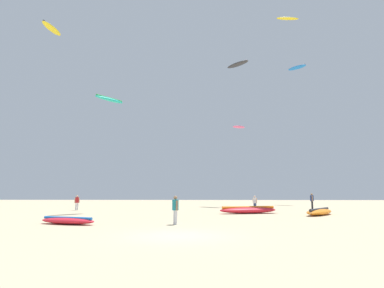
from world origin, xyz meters
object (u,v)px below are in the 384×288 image
Objects in this scene: person_midground at (312,200)px; kite_aloft_3 at (52,28)px; kite_grounded_near at (248,210)px; kite_grounded_mid at (67,221)px; kite_aloft_4 at (109,99)px; kite_grounded_far at (319,212)px; person_right at (255,202)px; kite_aloft_5 at (297,67)px; person_left at (77,201)px; kite_aloft_1 at (238,64)px; person_foreground at (175,208)px; kite_aloft_2 at (287,19)px; kite_aloft_0 at (239,127)px.

kite_aloft_3 is (-32.63, 1.23, 22.41)m from person_midground.
kite_grounded_mid is at bearing -141.42° from kite_grounded_near.
kite_grounded_far is at bearing -8.70° from kite_aloft_4.
kite_aloft_4 is at bearing 175.15° from kite_grounded_near.
person_right is 4.55m from kite_grounded_near.
kite_aloft_5 reaches higher than person_right.
person_left is 0.40× the size of kite_aloft_3.
kite_aloft_1 reaches higher than kite_grounded_far.
person_midground is 0.55× the size of kite_aloft_4.
kite_aloft_2 is (12.03, 16.06, 21.57)m from person_foreground.
kite_aloft_5 is at bearing 10.55° from person_right.
person_right is 31.59m from kite_aloft_5.
kite_aloft_1 is at bearing 85.38° from kite_grounded_near.
kite_aloft_2 is (4.86, 1.92, 21.67)m from person_right.
kite_aloft_0 is (18.96, 13.22, 10.70)m from person_left.
kite_aloft_4 is at bearing -165.52° from kite_aloft_2.
kite_grounded_near is at bearing 51.67° from person_midground.
person_left is at bearing -145.11° from kite_aloft_0.
kite_grounded_far is at bearing -133.06° from person_left.
kite_aloft_4 is at bearing -139.24° from kite_aloft_5.
person_left is 15.18m from kite_grounded_mid.
kite_aloft_1 is at bearing -132.44° from person_foreground.
kite_aloft_3 reaches higher than person_midground.
kite_grounded_near reaches higher than kite_grounded_mid.
person_right reaches higher than kite_grounded_mid.
kite_aloft_3 reaches higher than kite_aloft_5.
kite_aloft_1 is at bearing -94.09° from kite_aloft_0.
kite_grounded_far is 1.17× the size of kite_aloft_3.
kite_aloft_3 reaches higher than kite_grounded_mid.
person_midground is at bearing 17.31° from kite_aloft_4.
kite_aloft_4 is (-7.68, 10.97, 10.17)m from person_foreground.
person_foreground is 6.65m from kite_grounded_mid.
kite_grounded_near is (5.84, 9.82, -0.69)m from person_foreground.
person_right reaches higher than kite_grounded_near.
kite_aloft_4 is at bearing -133.51° from kite_aloft_1.
kite_aloft_4 is (-1.08, 11.07, 10.96)m from kite_grounded_mid.
kite_aloft_0 is (7.26, 27.39, 10.62)m from person_foreground.
kite_grounded_near is at bearing -94.62° from kite_aloft_1.
person_foreground reaches higher than person_right.
person_midground is 0.64× the size of kite_aloft_2.
kite_grounded_far is at bearing -93.12° from kite_aloft_2.
kite_grounded_mid is at bearing 176.58° from person_right.
kite_aloft_1 is at bearing 103.27° from kite_grounded_far.
kite_aloft_1 reaches higher than person_left.
person_left reaches higher than kite_grounded_far.
kite_aloft_5 reaches higher than person_foreground.
kite_aloft_2 reaches higher than kite_grounded_far.
kite_aloft_2 is 30.47m from kite_aloft_3.
kite_aloft_5 is (11.11, 6.73, 2.08)m from kite_aloft_1.
kite_aloft_3 is at bearing 174.33° from kite_aloft_2.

